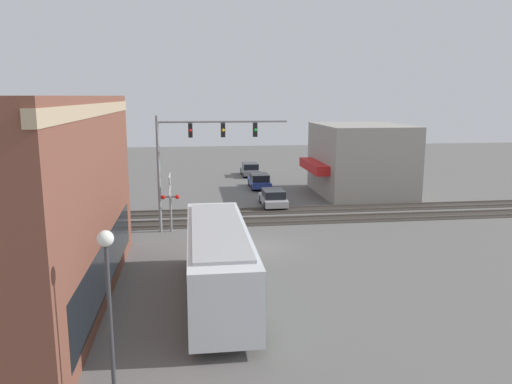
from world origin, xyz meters
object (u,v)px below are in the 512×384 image
at_px(parked_car_blue, 259,181).
at_px(streetlamp, 110,308).
at_px(pedestrian_near_bus, 249,250).
at_px(city_bus, 218,260).
at_px(crossing_signal, 170,197).
at_px(parked_car_silver, 273,198).
at_px(parked_car_grey, 250,170).

bearing_deg(parked_car_blue, streetlamp, 165.55).
bearing_deg(parked_car_blue, pedestrian_near_bus, 170.75).
distance_m(city_bus, pedestrian_near_bus, 4.52).
bearing_deg(crossing_signal, streetlamp, 177.42).
relative_size(crossing_signal, parked_car_silver, 0.90).
relative_size(parked_car_blue, parked_car_grey, 1.00).
height_order(city_bus, parked_car_grey, city_bus).
relative_size(city_bus, crossing_signal, 2.83).
relative_size(parked_car_grey, pedestrian_near_bus, 2.47).
height_order(parked_car_grey, pedestrian_near_bus, pedestrian_near_bus).
height_order(crossing_signal, streetlamp, streetlamp).
bearing_deg(city_bus, parked_car_blue, -11.65).
bearing_deg(parked_car_silver, city_bus, 163.40).
height_order(parked_car_silver, pedestrian_near_bus, pedestrian_near_bus).
relative_size(city_bus, streetlamp, 2.03).
distance_m(streetlamp, parked_car_silver, 27.26).
bearing_deg(parked_car_blue, parked_car_silver, 180.00).
relative_size(city_bus, parked_car_blue, 2.51).
bearing_deg(city_bus, crossing_signal, 11.97).
xyz_separation_m(city_bus, parked_car_grey, (33.84, -5.40, -1.14)).
bearing_deg(pedestrian_near_bus, streetlamp, 156.34).
height_order(parked_car_blue, parked_car_grey, parked_car_grey).
relative_size(streetlamp, parked_car_grey, 1.24).
xyz_separation_m(crossing_signal, parked_car_silver, (6.59, -7.84, -1.65)).
distance_m(parked_car_grey, pedestrian_near_bus, 30.02).
height_order(parked_car_blue, pedestrian_near_bus, pedestrian_near_bus).
bearing_deg(crossing_signal, parked_car_silver, -49.98).
bearing_deg(city_bus, parked_car_silver, -16.60).
relative_size(city_bus, pedestrian_near_bus, 6.22).
relative_size(parked_car_silver, pedestrian_near_bus, 2.43).
xyz_separation_m(crossing_signal, pedestrian_near_bus, (-7.48, -4.24, -1.41)).
distance_m(city_bus, parked_car_grey, 34.29).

